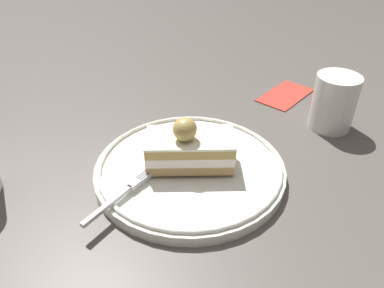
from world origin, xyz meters
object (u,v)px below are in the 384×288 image
Objects in this scene: dessert_plate at (192,169)px; drink_glass_near at (333,105)px; fork at (123,193)px; folded_napkin at (285,95)px; cake_slice at (192,149)px.

dessert_plate is 0.25m from drink_glass_near.
folded_napkin is at bearing -88.80° from fork.
dessert_plate is 2.89× the size of drink_glass_near.
drink_glass_near is (-0.08, -0.23, 0.03)m from dessert_plate.
cake_slice is at bearing 95.48° from folded_napkin.
cake_slice reaches higher than drink_glass_near.
dessert_plate is 0.10m from fork.
fork is at bearing 78.90° from cake_slice.
dessert_plate reaches higher than folded_napkin.
cake_slice is 0.25m from drink_glass_near.
fork reaches higher than dessert_plate.
dessert_plate is 2.07× the size of cake_slice.
folded_napkin is (0.10, -0.05, -0.04)m from drink_glass_near.
fork is (0.02, 0.10, 0.01)m from dessert_plate.
drink_glass_near is 0.77× the size of folded_napkin.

